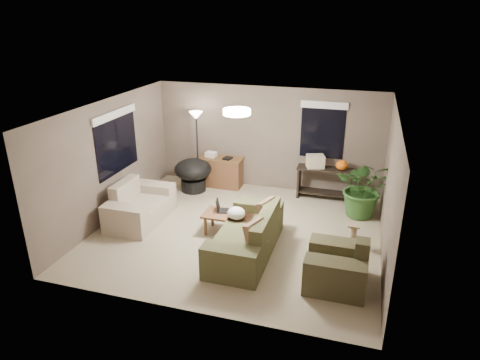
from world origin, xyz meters
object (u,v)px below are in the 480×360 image
(loveseat, at_px, (139,207))
(main_sofa, at_px, (248,238))
(floor_lamp, at_px, (196,125))
(desk, at_px, (221,172))
(armchair, at_px, (337,268))
(coffee_table, at_px, (229,217))
(cat_scratching_post, at_px, (353,238))
(houseplant, at_px, (364,194))
(papasan_chair, at_px, (193,173))
(console_table, at_px, (325,181))

(loveseat, bearing_deg, main_sofa, -12.94)
(main_sofa, relative_size, floor_lamp, 1.15)
(desk, bearing_deg, armchair, -47.10)
(coffee_table, distance_m, desk, 2.48)
(loveseat, bearing_deg, cat_scratching_post, 1.40)
(main_sofa, distance_m, houseplant, 2.91)
(desk, bearing_deg, coffee_table, -67.22)
(main_sofa, bearing_deg, cat_scratching_post, 20.73)
(main_sofa, height_order, houseplant, houseplant)
(coffee_table, bearing_deg, floor_lamp, 125.50)
(loveseat, bearing_deg, armchair, -14.86)
(loveseat, relative_size, armchair, 1.60)
(papasan_chair, relative_size, houseplant, 0.71)
(main_sofa, relative_size, desk, 2.00)
(main_sofa, xyz_separation_m, desk, (-1.52, 2.86, 0.08))
(coffee_table, distance_m, console_table, 2.78)
(armchair, bearing_deg, loveseat, 165.14)
(houseplant, height_order, cat_scratching_post, houseplant)
(main_sofa, distance_m, armchair, 1.71)
(loveseat, height_order, papasan_chair, loveseat)
(coffee_table, bearing_deg, desk, 112.78)
(desk, bearing_deg, houseplant, -11.62)
(loveseat, relative_size, houseplant, 1.23)
(floor_lamp, bearing_deg, cat_scratching_post, -26.98)
(coffee_table, bearing_deg, console_table, 54.50)
(coffee_table, bearing_deg, cat_scratching_post, 2.62)
(console_table, xyz_separation_m, floor_lamp, (-3.09, -0.19, 1.16))
(main_sofa, xyz_separation_m, houseplant, (1.94, 2.15, 0.21))
(houseplant, bearing_deg, desk, 168.38)
(armchair, bearing_deg, papasan_chair, 141.69)
(desk, xyz_separation_m, cat_scratching_post, (3.34, -2.18, -0.16))
(armchair, distance_m, papasan_chair, 4.71)
(armchair, relative_size, papasan_chair, 1.08)
(floor_lamp, distance_m, houseplant, 4.16)
(loveseat, distance_m, cat_scratching_post, 4.35)
(coffee_table, height_order, floor_lamp, floor_lamp)
(main_sofa, relative_size, console_table, 1.69)
(cat_scratching_post, bearing_deg, main_sofa, -159.27)
(main_sofa, height_order, floor_lamp, floor_lamp)
(armchair, relative_size, console_table, 0.77)
(main_sofa, relative_size, cat_scratching_post, 4.40)
(console_table, bearing_deg, main_sofa, -110.36)
(armchair, relative_size, cat_scratching_post, 2.00)
(armchair, distance_m, houseplant, 2.70)
(console_table, relative_size, cat_scratching_post, 2.60)
(main_sofa, relative_size, armchair, 2.20)
(coffee_table, bearing_deg, loveseat, 179.93)
(papasan_chair, bearing_deg, desk, 40.54)
(papasan_chair, bearing_deg, console_table, 8.08)
(coffee_table, xyz_separation_m, floor_lamp, (-1.48, 2.07, 1.24))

